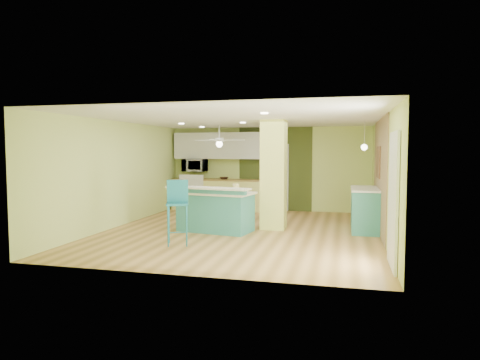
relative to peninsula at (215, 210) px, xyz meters
name	(u,v)px	position (x,y,z in m)	size (l,w,h in m)	color
floor	(241,231)	(0.57, 0.13, -0.48)	(6.00, 7.00, 0.01)	olive
ceiling	(241,119)	(0.57, 0.13, 2.03)	(6.00, 7.00, 0.01)	white
wall_back	(269,169)	(0.57, 3.64, 0.78)	(6.00, 0.01, 2.50)	#D1E57A
wall_front	(183,190)	(0.57, -3.37, 0.78)	(6.00, 0.01, 2.50)	#D1E57A
wall_left	(119,174)	(-2.44, 0.13, 0.78)	(0.01, 7.00, 2.50)	#D1E57A
wall_right	(383,178)	(3.57, 0.13, 0.78)	(0.01, 7.00, 2.50)	#D1E57A
wood_panel	(380,176)	(3.55, 0.73, 0.78)	(0.02, 3.40, 2.50)	#806749
olive_accent	(275,169)	(0.77, 3.62, 0.78)	(2.20, 0.02, 2.50)	#414D1E
interior_door	(275,177)	(0.77, 3.59, 0.53)	(0.82, 0.05, 2.00)	silver
french_door	(393,200)	(3.54, -2.17, 0.58)	(0.04, 1.08, 2.10)	white
column	(274,175)	(1.22, 0.63, 0.78)	(0.55, 0.55, 2.50)	#D8E068
kitchen_run	(224,195)	(-0.73, 3.33, 0.00)	(3.25, 0.63, 0.94)	#F0F07E
stove	(195,194)	(-1.68, 3.32, -0.01)	(0.76, 0.66, 1.08)	silver
upper_cabinets	(225,146)	(-0.73, 3.45, 1.48)	(3.20, 0.34, 0.80)	silver
microwave	(195,165)	(-1.68, 3.33, 0.88)	(0.70, 0.48, 0.39)	silver
ceiling_fan	(219,141)	(-0.53, 2.13, 1.61)	(1.41, 1.41, 0.61)	white
pendant_lamp	(364,147)	(3.22, 0.88, 1.41)	(0.14, 0.14, 0.69)	silver
wall_decor	(378,162)	(3.53, 0.93, 1.08)	(0.03, 0.90, 0.70)	brown
peninsula	(215,210)	(0.00, 0.00, 0.00)	(1.95, 1.30, 1.02)	teal
bar_stool	(178,201)	(-0.32, -1.42, 0.36)	(0.53, 0.53, 1.24)	#1D6E82
side_counter	(365,209)	(3.27, 0.91, 0.01)	(0.64, 1.50, 0.97)	teal
fruit_bowl	(224,178)	(-0.73, 3.25, 0.50)	(0.28, 0.28, 0.07)	#321E14
canister	(236,188)	(0.45, 0.12, 0.50)	(0.15, 0.15, 0.18)	gold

